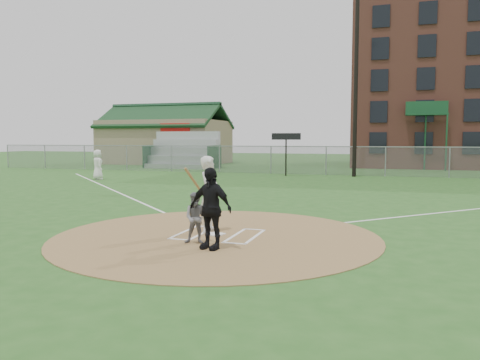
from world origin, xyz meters
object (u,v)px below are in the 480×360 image
(catcher, at_px, (196,218))
(home_plate, at_px, (215,234))
(umpire, at_px, (210,208))
(ondeck_player, at_px, (98,165))
(batter_at_plate, at_px, (210,194))

(catcher, bearing_deg, home_plate, 71.47)
(home_plate, distance_m, umpire, 1.82)
(home_plate, bearing_deg, ondeck_player, 133.48)
(umpire, height_order, ondeck_player, umpire)
(home_plate, height_order, ondeck_player, ondeck_player)
(catcher, distance_m, batter_at_plate, 1.47)
(ondeck_player, bearing_deg, batter_at_plate, 174.40)
(home_plate, bearing_deg, batter_at_plate, 131.91)
(umpire, bearing_deg, catcher, 154.61)
(umpire, distance_m, ondeck_player, 20.34)
(umpire, relative_size, batter_at_plate, 0.91)
(umpire, xyz_separation_m, ondeck_player, (-13.48, 15.24, -0.02))
(home_plate, xyz_separation_m, batter_at_plate, (-0.28, 0.31, 1.01))
(catcher, relative_size, umpire, 0.66)
(catcher, bearing_deg, umpire, -53.52)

